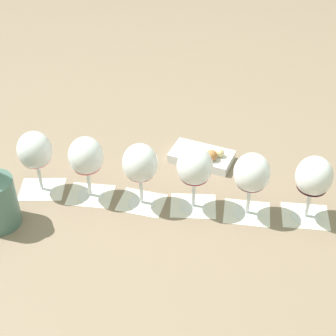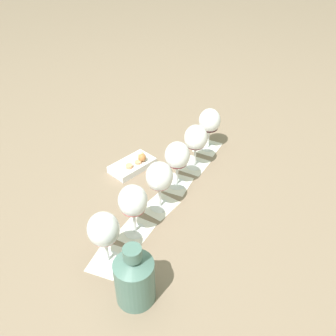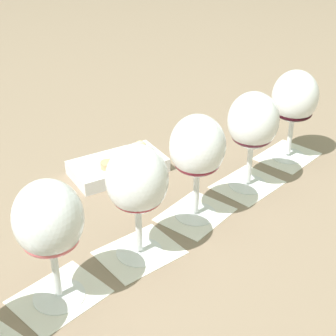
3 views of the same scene
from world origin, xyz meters
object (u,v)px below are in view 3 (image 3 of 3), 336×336
(wine_glass_2, at_px, (137,184))
(wine_glass_4, at_px, (253,125))
(wine_glass_5, at_px, (295,100))
(wine_glass_3, at_px, (197,151))
(wine_glass_1, at_px, (49,224))
(snack_dish, at_px, (120,165))

(wine_glass_2, height_order, wine_glass_4, same)
(wine_glass_5, bearing_deg, wine_glass_3, -141.00)
(wine_glass_1, height_order, snack_dish, wine_glass_1)
(snack_dish, bearing_deg, wine_glass_1, -106.72)
(wine_glass_1, xyz_separation_m, wine_glass_2, (0.11, 0.08, -0.00))
(wine_glass_3, relative_size, wine_glass_5, 1.00)
(wine_glass_4, height_order, wine_glass_5, same)
(wine_glass_5, bearing_deg, wine_glass_1, -141.59)
(wine_glass_2, height_order, wine_glass_5, same)
(wine_glass_2, distance_m, wine_glass_3, 0.13)
(wine_glass_1, distance_m, snack_dish, 0.35)
(wine_glass_5, height_order, snack_dish, wine_glass_5)
(wine_glass_2, height_order, wine_glass_3, same)
(wine_glass_1, height_order, wine_glass_2, same)
(wine_glass_5, distance_m, snack_dish, 0.35)
(wine_glass_4, bearing_deg, wine_glass_3, -143.95)
(wine_glass_4, bearing_deg, wine_glass_1, -142.79)
(wine_glass_1, height_order, wine_glass_3, same)
(snack_dish, bearing_deg, wine_glass_3, -53.17)
(wine_glass_5, bearing_deg, wine_glass_2, -140.31)
(snack_dish, bearing_deg, wine_glass_4, -18.48)
(wine_glass_4, height_order, snack_dish, wine_glass_4)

